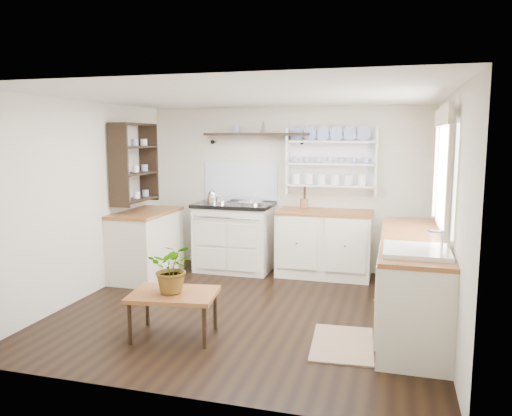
{
  "coord_description": "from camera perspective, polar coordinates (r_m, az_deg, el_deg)",
  "views": [
    {
      "loc": [
        1.5,
        -5.03,
        1.89
      ],
      "look_at": [
        0.02,
        0.25,
        1.1
      ],
      "focal_mm": 35.0,
      "sensor_mm": 36.0,
      "label": 1
    }
  ],
  "objects": [
    {
      "name": "potted_plant",
      "position": [
        4.76,
        -9.47,
        -6.77
      ],
      "size": [
        0.5,
        0.46,
        0.47
      ],
      "primitive_type": "imported",
      "rotation": [
        0.0,
        0.0,
        0.25
      ],
      "color": "#3F7233",
      "rests_on": "center_table"
    },
    {
      "name": "back_cabinets",
      "position": [
        6.85,
        7.78,
        -3.94
      ],
      "size": [
        1.27,
        0.63,
        0.9
      ],
      "color": "beige",
      "rests_on": "floor"
    },
    {
      "name": "left_shelving",
      "position": [
        6.82,
        -13.75,
        5.1
      ],
      "size": [
        0.28,
        0.8,
        1.05
      ],
      "primitive_type": "cube",
      "color": "black",
      "rests_on": "wall_left"
    },
    {
      "name": "right_cabinets",
      "position": [
        5.33,
        17.38,
        -7.75
      ],
      "size": [
        0.62,
        2.43,
        0.9
      ],
      "color": "beige",
      "rests_on": "floor"
    },
    {
      "name": "wall_back",
      "position": [
        7.13,
        3.44,
        2.22
      ],
      "size": [
        4.0,
        0.02,
        2.3
      ],
      "primitive_type": "cube",
      "color": "beige",
      "rests_on": "ground"
    },
    {
      "name": "ceiling",
      "position": [
        5.27,
        -0.96,
        12.65
      ],
      "size": [
        4.0,
        3.8,
        0.01
      ],
      "primitive_type": "cube",
      "color": "white",
      "rests_on": "wall_back"
    },
    {
      "name": "aga_cooker",
      "position": [
        7.09,
        -2.49,
        -3.21
      ],
      "size": [
        1.08,
        0.75,
        0.99
      ],
      "color": "silver",
      "rests_on": "floor"
    },
    {
      "name": "kettle",
      "position": [
        6.99,
        -5.0,
        1.13
      ],
      "size": [
        0.17,
        0.17,
        0.21
      ],
      "primitive_type": null,
      "color": "silver",
      "rests_on": "aga_cooker"
    },
    {
      "name": "wall_right",
      "position": [
        5.11,
        21.09,
        -0.68
      ],
      "size": [
        0.02,
        3.8,
        2.3
      ],
      "primitive_type": "cube",
      "color": "beige",
      "rests_on": "ground"
    },
    {
      "name": "center_table",
      "position": [
        4.84,
        -9.39,
        -10.02
      ],
      "size": [
        0.87,
        0.68,
        0.43
      ],
      "rotation": [
        0.0,
        0.0,
        0.14
      ],
      "color": "brown",
      "rests_on": "floor"
    },
    {
      "name": "left_cabinets",
      "position": [
        6.89,
        -12.42,
        -3.98
      ],
      "size": [
        0.62,
        1.13,
        0.9
      ],
      "color": "beige",
      "rests_on": "floor"
    },
    {
      "name": "belfast_sink",
      "position": [
        4.52,
        17.82,
        -6.15
      ],
      "size": [
        0.55,
        0.6,
        0.45
      ],
      "color": "white",
      "rests_on": "right_cabinets"
    },
    {
      "name": "wall_left",
      "position": [
        6.18,
        -19.0,
        0.86
      ],
      "size": [
        0.02,
        3.8,
        2.3
      ],
      "primitive_type": "cube",
      "color": "beige",
      "rests_on": "ground"
    },
    {
      "name": "plate_rack",
      "position": [
        6.96,
        8.67,
        5.34
      ],
      "size": [
        1.2,
        0.22,
        0.9
      ],
      "color": "white",
      "rests_on": "wall_back"
    },
    {
      "name": "window",
      "position": [
        5.21,
        20.62,
        4.09
      ],
      "size": [
        0.08,
        1.55,
        1.22
      ],
      "color": "white",
      "rests_on": "wall_right"
    },
    {
      "name": "utensil_crock",
      "position": [
        6.88,
        5.48,
        0.5
      ],
      "size": [
        0.11,
        0.11,
        0.13
      ],
      "primitive_type": "cylinder",
      "color": "#9C5539",
      "rests_on": "back_cabinets"
    },
    {
      "name": "high_shelf",
      "position": [
        7.07,
        0.08,
        8.34
      ],
      "size": [
        1.5,
        0.29,
        0.16
      ],
      "color": "black",
      "rests_on": "wall_back"
    },
    {
      "name": "floor",
      "position": [
        5.58,
        -0.9,
        -11.6
      ],
      "size": [
        4.0,
        3.8,
        0.01
      ],
      "primitive_type": "cube",
      "color": "black",
      "rests_on": "ground"
    },
    {
      "name": "floor_rug",
      "position": [
        4.79,
        9.85,
        -15.05
      ],
      "size": [
        0.61,
        0.89,
        0.02
      ],
      "primitive_type": "cube",
      "rotation": [
        0.0,
        0.0,
        0.07
      ],
      "color": "#84654D",
      "rests_on": "floor"
    }
  ]
}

